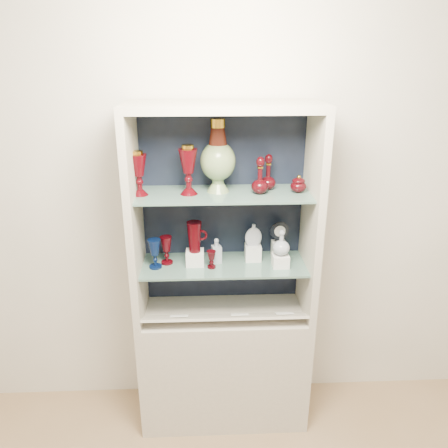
{
  "coord_description": "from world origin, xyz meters",
  "views": [
    {
      "loc": [
        -0.1,
        -0.68,
        2.16
      ],
      "look_at": [
        0.0,
        1.53,
        1.3
      ],
      "focal_mm": 35.0,
      "sensor_mm": 36.0,
      "label": 1
    }
  ],
  "objects_px": {
    "ruby_decanter_b": "(260,174)",
    "lidded_bowl": "(298,183)",
    "clear_round_decanter": "(281,243)",
    "pedestal_lamp_right": "(188,170)",
    "cameo_medallion": "(279,232)",
    "pedestal_lamp_left": "(139,173)",
    "ruby_decanter_a": "(268,170)",
    "ruby_goblet_small": "(211,259)",
    "enamel_urn": "(218,156)",
    "cobalt_goblet": "(155,254)",
    "flat_flask": "(253,234)",
    "clear_square_bottle": "(216,251)",
    "ruby_goblet_tall": "(166,250)",
    "ruby_pitcher": "(194,237)"
  },
  "relations": [
    {
      "from": "cobalt_goblet",
      "to": "clear_round_decanter",
      "type": "distance_m",
      "value": 0.7
    },
    {
      "from": "ruby_decanter_b",
      "to": "flat_flask",
      "type": "relative_size",
      "value": 1.57
    },
    {
      "from": "lidded_bowl",
      "to": "cobalt_goblet",
      "type": "xyz_separation_m",
      "value": [
        -0.78,
        -0.02,
        -0.38
      ]
    },
    {
      "from": "ruby_decanter_a",
      "to": "pedestal_lamp_left",
      "type": "bearing_deg",
      "value": -174.02
    },
    {
      "from": "ruby_decanter_a",
      "to": "lidded_bowl",
      "type": "relative_size",
      "value": 2.25
    },
    {
      "from": "clear_round_decanter",
      "to": "clear_square_bottle",
      "type": "bearing_deg",
      "value": 169.92
    },
    {
      "from": "pedestal_lamp_right",
      "to": "lidded_bowl",
      "type": "bearing_deg",
      "value": 0.44
    },
    {
      "from": "pedestal_lamp_right",
      "to": "cameo_medallion",
      "type": "height_order",
      "value": "pedestal_lamp_right"
    },
    {
      "from": "ruby_decanter_a",
      "to": "ruby_goblet_tall",
      "type": "height_order",
      "value": "ruby_decanter_a"
    },
    {
      "from": "pedestal_lamp_left",
      "to": "lidded_bowl",
      "type": "distance_m",
      "value": 0.84
    },
    {
      "from": "lidded_bowl",
      "to": "ruby_goblet_tall",
      "type": "xyz_separation_m",
      "value": [
        -0.72,
        0.03,
        -0.39
      ]
    },
    {
      "from": "clear_round_decanter",
      "to": "cameo_medallion",
      "type": "xyz_separation_m",
      "value": [
        0.01,
        0.11,
        0.02
      ]
    },
    {
      "from": "cobalt_goblet",
      "to": "ruby_goblet_tall",
      "type": "height_order",
      "value": "cobalt_goblet"
    },
    {
      "from": "enamel_urn",
      "to": "flat_flask",
      "type": "xyz_separation_m",
      "value": [
        0.2,
        0.02,
        -0.46
      ]
    },
    {
      "from": "ruby_decanter_a",
      "to": "cameo_medallion",
      "type": "relative_size",
      "value": 1.73
    },
    {
      "from": "ruby_decanter_b",
      "to": "clear_square_bottle",
      "type": "xyz_separation_m",
      "value": [
        -0.23,
        0.04,
        -0.45
      ]
    },
    {
      "from": "cobalt_goblet",
      "to": "clear_round_decanter",
      "type": "xyz_separation_m",
      "value": [
        0.7,
        -0.02,
        0.06
      ]
    },
    {
      "from": "ruby_decanter_a",
      "to": "cameo_medallion",
      "type": "xyz_separation_m",
      "value": [
        0.08,
        0.01,
        -0.37
      ]
    },
    {
      "from": "cobalt_goblet",
      "to": "ruby_goblet_tall",
      "type": "bearing_deg",
      "value": 39.99
    },
    {
      "from": "clear_square_bottle",
      "to": "clear_round_decanter",
      "type": "bearing_deg",
      "value": -10.08
    },
    {
      "from": "lidded_bowl",
      "to": "ruby_goblet_small",
      "type": "height_order",
      "value": "lidded_bowl"
    },
    {
      "from": "ruby_decanter_b",
      "to": "lidded_bowl",
      "type": "bearing_deg",
      "value": 4.2
    },
    {
      "from": "cobalt_goblet",
      "to": "cameo_medallion",
      "type": "relative_size",
      "value": 1.33
    },
    {
      "from": "flat_flask",
      "to": "enamel_urn",
      "type": "bearing_deg",
      "value": 179.45
    },
    {
      "from": "ruby_goblet_small",
      "to": "ruby_decanter_b",
      "type": "bearing_deg",
      "value": 5.74
    },
    {
      "from": "pedestal_lamp_left",
      "to": "clear_square_bottle",
      "type": "relative_size",
      "value": 1.57
    },
    {
      "from": "ruby_pitcher",
      "to": "flat_flask",
      "type": "xyz_separation_m",
      "value": [
        0.33,
        0.04,
        -0.01
      ]
    },
    {
      "from": "cameo_medallion",
      "to": "ruby_pitcher",
      "type": "bearing_deg",
      "value": -179.94
    },
    {
      "from": "lidded_bowl",
      "to": "ruby_goblet_tall",
      "type": "relative_size",
      "value": 0.59
    },
    {
      "from": "cobalt_goblet",
      "to": "clear_square_bottle",
      "type": "height_order",
      "value": "cobalt_goblet"
    },
    {
      "from": "lidded_bowl",
      "to": "enamel_urn",
      "type": "bearing_deg",
      "value": 175.19
    },
    {
      "from": "pedestal_lamp_left",
      "to": "clear_square_bottle",
      "type": "xyz_separation_m",
      "value": [
        0.4,
        0.03,
        -0.46
      ]
    },
    {
      "from": "ruby_decanter_a",
      "to": "clear_round_decanter",
      "type": "relative_size",
      "value": 1.55
    },
    {
      "from": "ruby_goblet_small",
      "to": "enamel_urn",
      "type": "bearing_deg",
      "value": 62.16
    },
    {
      "from": "enamel_urn",
      "to": "cobalt_goblet",
      "type": "distance_m",
      "value": 0.64
    },
    {
      "from": "pedestal_lamp_left",
      "to": "cameo_medallion",
      "type": "xyz_separation_m",
      "value": [
        0.76,
        0.08,
        -0.37
      ]
    },
    {
      "from": "enamel_urn",
      "to": "clear_round_decanter",
      "type": "distance_m",
      "value": 0.59
    },
    {
      "from": "pedestal_lamp_right",
      "to": "enamel_urn",
      "type": "xyz_separation_m",
      "value": [
        0.16,
        0.04,
        0.06
      ]
    },
    {
      "from": "lidded_bowl",
      "to": "flat_flask",
      "type": "xyz_separation_m",
      "value": [
        -0.23,
        0.05,
        -0.31
      ]
    },
    {
      "from": "enamel_urn",
      "to": "cameo_medallion",
      "type": "height_order",
      "value": "enamel_urn"
    },
    {
      "from": "lidded_bowl",
      "to": "clear_round_decanter",
      "type": "xyz_separation_m",
      "value": [
        -0.08,
        -0.04,
        -0.33
      ]
    },
    {
      "from": "ruby_decanter_b",
      "to": "ruby_goblet_small",
      "type": "bearing_deg",
      "value": -174.26
    },
    {
      "from": "clear_square_bottle",
      "to": "cobalt_goblet",
      "type": "bearing_deg",
      "value": -171.99
    },
    {
      "from": "pedestal_lamp_right",
      "to": "clear_square_bottle",
      "type": "height_order",
      "value": "pedestal_lamp_right"
    },
    {
      "from": "ruby_decanter_a",
      "to": "flat_flask",
      "type": "distance_m",
      "value": 0.38
    },
    {
      "from": "enamel_urn",
      "to": "ruby_decanter_a",
      "type": "distance_m",
      "value": 0.29
    },
    {
      "from": "pedestal_lamp_left",
      "to": "ruby_pitcher",
      "type": "distance_m",
      "value": 0.46
    },
    {
      "from": "ruby_goblet_tall",
      "to": "pedestal_lamp_right",
      "type": "bearing_deg",
      "value": -12.47
    },
    {
      "from": "ruby_decanter_a",
      "to": "clear_round_decanter",
      "type": "distance_m",
      "value": 0.41
    },
    {
      "from": "ruby_goblet_small",
      "to": "clear_square_bottle",
      "type": "relative_size",
      "value": 0.68
    }
  ]
}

